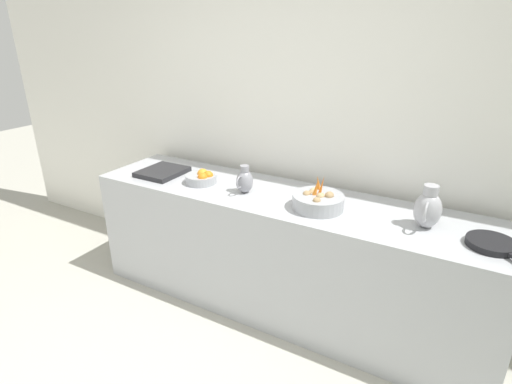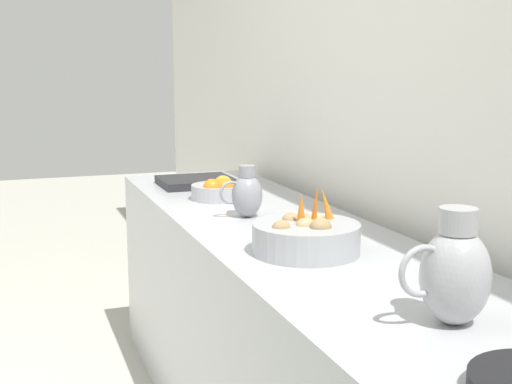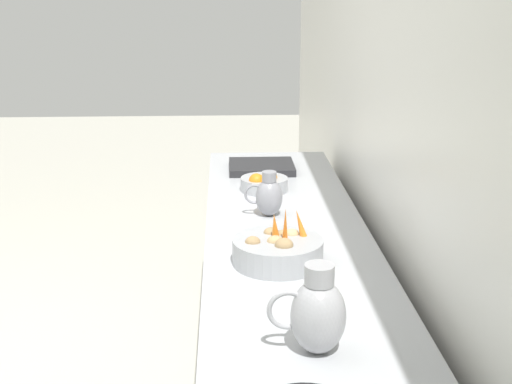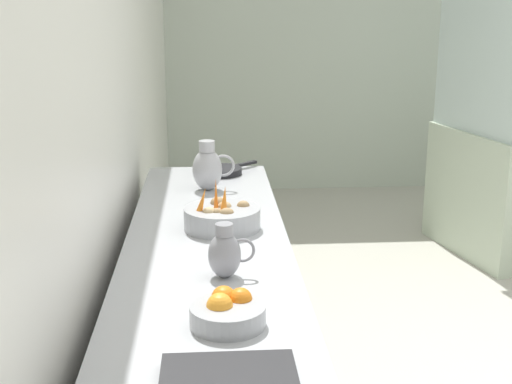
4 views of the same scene
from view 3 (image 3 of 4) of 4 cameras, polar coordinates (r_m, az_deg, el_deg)
The scene contains 7 objects.
tile_wall_left at distance 2.24m, azimuth 15.41°, elevation 7.16°, with size 0.10×7.60×3.00m, color white.
prep_counter at distance 2.97m, azimuth 2.55°, elevation -11.59°, with size 0.66×2.81×0.88m, color #ADAFB5.
vegetable_colander at distance 2.51m, azimuth 1.78°, elevation -4.70°, with size 0.32×0.32×0.21m.
orange_bowl at distance 3.36m, azimuth 0.68°, elevation 0.73°, with size 0.23×0.23×0.10m.
metal_pitcher_tall at distance 1.93m, azimuth 4.95°, elevation -9.68°, with size 0.21×0.15×0.25m.
metal_pitcher_short at distance 3.00m, azimuth 1.02°, elevation -0.31°, with size 0.16×0.11×0.19m.
counter_sink_basin at distance 3.74m, azimuth 0.45°, elevation 2.03°, with size 0.34×0.30×0.04m, color #232326.
Camera 3 is at (-1.26, 2.68, 1.85)m, focal length 49.75 mm.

